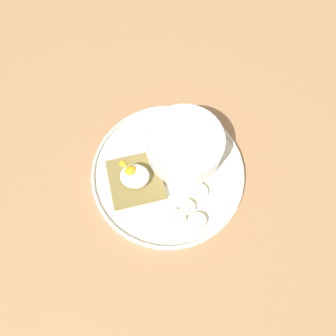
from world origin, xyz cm
name	(u,v)px	position (x,y,z in cm)	size (l,w,h in cm)	color
ground_plane	(168,175)	(0.00, 0.00, 1.00)	(120.00, 120.00, 2.00)	#A27550
plate	(168,172)	(0.00, 0.00, 2.80)	(30.09, 30.09, 1.60)	silver
oatmeal_bowl	(184,146)	(-2.59, -4.32, 6.27)	(15.01, 15.01, 6.69)	white
toast_slice	(136,180)	(5.91, 2.69, 3.73)	(12.94, 12.94, 1.29)	olive
poached_egg	(134,175)	(6.04, 2.59, 5.83)	(6.70, 5.62, 3.46)	white
banana_slice_front	(187,207)	(-4.41, 6.89, 3.70)	(4.15, 4.11, 1.59)	beige
banana_slice_left	(199,192)	(-6.35, 3.61, 3.52)	(3.48, 3.43, 1.15)	beige
banana_slice_back	(198,221)	(-6.69, 9.21, 3.69)	(3.98, 3.90, 1.55)	#F2E8B1
banana_slice_right	(177,218)	(-2.77, 9.15, 3.75)	(4.73, 4.70, 1.77)	beige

